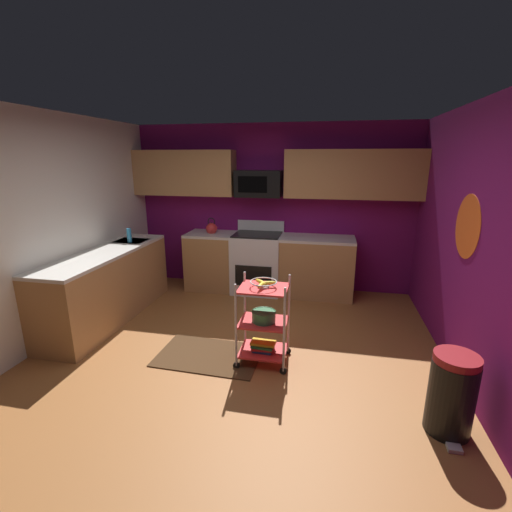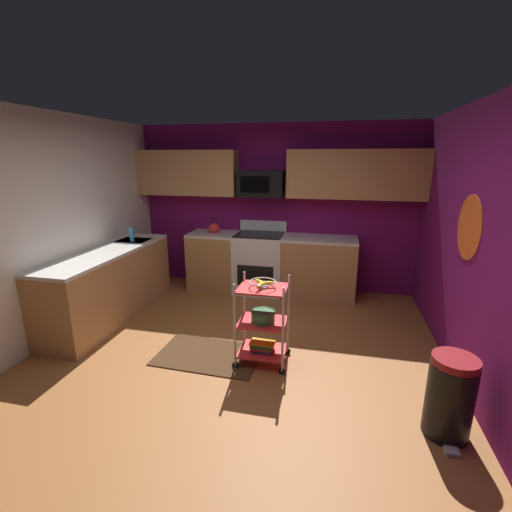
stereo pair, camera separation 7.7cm
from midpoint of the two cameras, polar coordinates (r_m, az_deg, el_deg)
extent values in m
cube|color=#995B2D|center=(3.97, -4.07, -16.59)|extent=(4.40, 4.80, 0.04)
cube|color=#6B1156|center=(5.79, 2.19, 7.65)|extent=(4.52, 0.06, 2.60)
cube|color=silver|center=(4.59, -32.36, 3.24)|extent=(0.06, 4.80, 2.60)
cube|color=#6B1156|center=(3.57, 32.48, 0.35)|extent=(0.06, 4.80, 2.60)
cylinder|color=#E5591E|center=(3.92, 30.22, 4.10)|extent=(0.00, 0.62, 0.62)
cube|color=#B27F4C|center=(5.66, 1.55, -1.45)|extent=(2.63, 0.60, 0.88)
cube|color=silver|center=(5.54, 1.59, 3.10)|extent=(2.63, 0.60, 0.04)
cube|color=#B27F4C|center=(5.12, -22.95, -4.54)|extent=(0.60, 2.20, 0.88)
cube|color=silver|center=(4.99, -23.49, 0.44)|extent=(0.60, 2.20, 0.04)
cube|color=#B7BABC|center=(5.53, -19.65, 1.54)|extent=(0.44, 0.36, 0.16)
cube|color=white|center=(5.68, -0.16, -1.16)|extent=(0.76, 0.64, 0.92)
cube|color=black|center=(5.41, -0.87, -3.23)|extent=(0.56, 0.01, 0.32)
cube|color=white|center=(5.83, 0.41, 4.83)|extent=(0.76, 0.06, 0.18)
cube|color=black|center=(5.57, -0.17, 3.48)|extent=(0.72, 0.60, 0.02)
cube|color=#B27F4C|center=(5.95, -11.73, 12.88)|extent=(1.63, 0.33, 0.70)
cube|color=#B27F4C|center=(5.48, 14.83, 12.51)|extent=(1.97, 0.33, 0.70)
cube|color=black|center=(5.57, 0.06, 11.49)|extent=(0.70, 0.38, 0.40)
cube|color=black|center=(5.39, -1.00, 11.36)|extent=(0.44, 0.01, 0.24)
cylinder|color=silver|center=(3.59, -3.87, -11.13)|extent=(0.02, 0.02, 0.88)
cylinder|color=black|center=(3.81, -3.75, -17.06)|extent=(0.07, 0.02, 0.07)
cylinder|color=silver|center=(3.51, 3.89, -11.84)|extent=(0.02, 0.02, 0.88)
cylinder|color=black|center=(3.73, 3.76, -17.86)|extent=(0.07, 0.02, 0.07)
cylinder|color=silver|center=(3.93, -2.35, -8.66)|extent=(0.02, 0.02, 0.88)
cylinder|color=black|center=(4.13, -2.28, -14.24)|extent=(0.07, 0.02, 0.07)
cylinder|color=silver|center=(3.86, 4.69, -9.22)|extent=(0.02, 0.02, 0.88)
cylinder|color=black|center=(4.06, 4.55, -14.88)|extent=(0.07, 0.02, 0.07)
cube|color=red|center=(3.88, 0.56, -14.91)|extent=(0.48, 0.39, 0.02)
cube|color=red|center=(3.72, 0.57, -10.52)|extent=(0.48, 0.39, 0.02)
cube|color=red|center=(3.58, 0.59, -5.18)|extent=(0.48, 0.39, 0.02)
torus|color=silver|center=(3.56, 0.59, -4.14)|extent=(0.27, 0.27, 0.01)
cylinder|color=silver|center=(3.57, 0.59, -4.90)|extent=(0.12, 0.12, 0.02)
ellipsoid|color=yellow|center=(3.57, 1.39, -4.34)|extent=(0.17, 0.09, 0.04)
ellipsoid|color=yellow|center=(3.60, 0.12, -4.15)|extent=(0.15, 0.14, 0.04)
ellipsoid|color=yellow|center=(3.52, 0.26, -4.62)|extent=(0.08, 0.17, 0.04)
cylinder|color=#387F4C|center=(3.70, 0.65, -9.65)|extent=(0.24, 0.24, 0.11)
torus|color=#387F4C|center=(3.67, 0.65, -8.88)|extent=(0.25, 0.25, 0.01)
cube|color=#1E4C8C|center=(3.87, 0.56, -14.63)|extent=(0.21, 0.18, 0.03)
cube|color=#B22626|center=(3.86, 0.56, -14.33)|extent=(0.24, 0.19, 0.02)
cube|color=#26723F|center=(3.85, 0.56, -14.04)|extent=(0.24, 0.20, 0.02)
cube|color=gold|center=(3.83, 0.56, -13.72)|extent=(0.26, 0.15, 0.03)
sphere|color=red|center=(5.75, -7.50, 4.37)|extent=(0.18, 0.18, 0.18)
sphere|color=black|center=(5.73, -7.53, 5.22)|extent=(0.03, 0.03, 0.03)
cone|color=red|center=(5.72, -6.74, 4.52)|extent=(0.09, 0.04, 0.06)
torus|color=black|center=(5.73, -7.54, 5.47)|extent=(0.12, 0.01, 0.12)
cylinder|color=#2D8CBF|center=(5.39, -20.00, 3.13)|extent=(0.06, 0.06, 0.20)
cylinder|color=black|center=(3.30, 28.10, -19.28)|extent=(0.34, 0.34, 0.60)
cylinder|color=maroon|center=(3.13, 28.88, -14.24)|extent=(0.33, 0.33, 0.06)
cube|color=#B2B2B7|center=(3.30, 28.49, -25.42)|extent=(0.10, 0.08, 0.03)
cube|color=#472D19|center=(4.06, -8.08, -15.44)|extent=(1.12, 0.73, 0.01)
camera|label=1|loc=(0.04, -90.57, -0.16)|focal=25.02mm
camera|label=2|loc=(0.04, 89.43, 0.16)|focal=25.02mm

